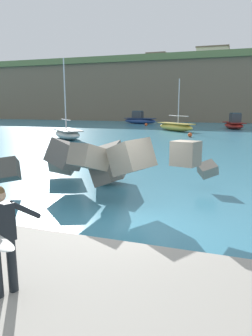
% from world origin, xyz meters
% --- Properties ---
extents(ground_plane, '(400.00, 400.00, 0.00)m').
position_xyz_m(ground_plane, '(0.00, 0.00, 0.00)').
color(ground_plane, teal).
extents(walkway_path, '(48.00, 4.40, 0.24)m').
position_xyz_m(walkway_path, '(0.00, -4.00, 0.12)').
color(walkway_path, '#9E998E').
rests_on(walkway_path, ground).
extents(breakwater_jetty, '(32.73, 8.20, 3.22)m').
position_xyz_m(breakwater_jetty, '(-0.16, 2.30, 1.27)').
color(breakwater_jetty, '#4C4944').
rests_on(breakwater_jetty, ground).
extents(boat_near_left, '(3.37, 4.98, 2.16)m').
position_xyz_m(boat_near_left, '(2.73, 36.83, 0.67)').
color(boat_near_left, maroon).
rests_on(boat_near_left, ground).
extents(boat_near_centre, '(4.80, 4.81, 7.38)m').
position_xyz_m(boat_near_centre, '(-12.30, 18.42, 0.52)').
color(boat_near_centre, beige).
rests_on(boat_near_centre, ground).
extents(boat_mid_left, '(6.11, 2.91, 2.20)m').
position_xyz_m(boat_mid_left, '(-12.49, 43.69, 0.70)').
color(boat_mid_left, navy).
rests_on(boat_mid_left, ground).
extents(boat_mid_centre, '(5.61, 5.17, 6.26)m').
position_xyz_m(boat_mid_centre, '(-4.17, 31.02, 0.54)').
color(boat_mid_centre, '#EAC64C').
rests_on(boat_mid_centre, ground).
extents(mooring_buoy_inner, '(0.44, 0.44, 0.44)m').
position_xyz_m(mooring_buoy_inner, '(-1.50, 23.98, 0.22)').
color(mooring_buoy_inner, '#E54C1E').
rests_on(mooring_buoy_inner, ground).
extents(mooring_buoy_middle, '(0.44, 0.44, 0.44)m').
position_xyz_m(mooring_buoy_middle, '(-10.00, 38.75, 0.22)').
color(mooring_buoy_middle, '#E54C1E').
rests_on(mooring_buoy_middle, ground).
extents(headland_bluff, '(102.83, 44.06, 12.52)m').
position_xyz_m(headland_bluff, '(-11.65, 73.22, 6.28)').
color(headland_bluff, '#756651').
rests_on(headland_bluff, ground).
extents(station_building_west, '(5.53, 8.08, 4.67)m').
position_xyz_m(station_building_west, '(-18.34, 82.76, 14.87)').
color(station_building_west, '#B2ADA3').
rests_on(station_building_west, headland_bluff).
extents(station_building_central, '(7.68, 6.99, 4.28)m').
position_xyz_m(station_building_central, '(-3.04, 75.08, 14.67)').
color(station_building_central, beige).
rests_on(station_building_central, headland_bluff).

